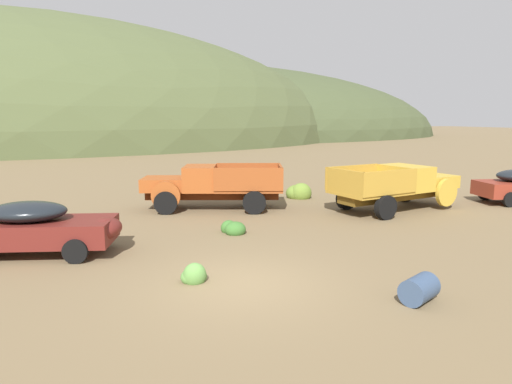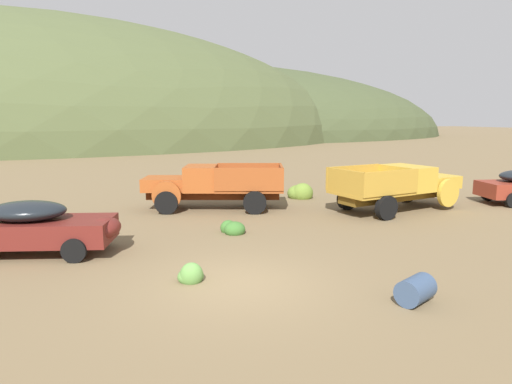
% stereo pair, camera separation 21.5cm
% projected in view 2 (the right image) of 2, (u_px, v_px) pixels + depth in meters
% --- Properties ---
extents(ground_plane, '(300.00, 300.00, 0.00)m').
position_uv_depth(ground_plane, '(239.00, 284.00, 10.78)').
color(ground_plane, brown).
extents(hill_distant, '(110.06, 74.90, 40.00)m').
position_uv_depth(hill_distant, '(26.00, 141.00, 75.16)').
color(hill_distant, '#4C5633').
rests_on(hill_distant, ground).
extents(hill_center, '(108.09, 58.92, 28.75)m').
position_uv_depth(hill_center, '(202.00, 137.00, 91.40)').
color(hill_center, '#424C2D').
rests_on(hill_center, ground).
extents(car_oxblood, '(4.75, 2.92, 1.57)m').
position_uv_depth(car_oxblood, '(42.00, 227.00, 13.05)').
color(car_oxblood, maroon).
rests_on(car_oxblood, ground).
extents(truck_oxide_orange, '(6.23, 3.82, 1.91)m').
position_uv_depth(truck_oxide_orange, '(206.00, 186.00, 19.38)').
color(truck_oxide_orange, '#51220D').
rests_on(truck_oxide_orange, ground).
extents(truck_faded_yellow, '(6.22, 3.25, 1.91)m').
position_uv_depth(truck_faded_yellow, '(403.00, 186.00, 19.38)').
color(truck_faded_yellow, brown).
rests_on(truck_faded_yellow, ground).
extents(oil_drum_tipped, '(1.00, 0.88, 0.59)m').
position_uv_depth(oil_drum_tipped, '(415.00, 290.00, 9.63)').
color(oil_drum_tipped, '#384C6B').
rests_on(oil_drum_tipped, ground).
extents(bush_between_trucks, '(1.20, 1.22, 0.97)m').
position_uv_depth(bush_between_trucks, '(301.00, 193.00, 22.20)').
color(bush_between_trucks, olive).
rests_on(bush_between_trucks, ground).
extents(bush_back_edge, '(0.77, 0.92, 0.55)m').
position_uv_depth(bush_back_edge, '(232.00, 229.00, 15.50)').
color(bush_back_edge, '#3D702D').
rests_on(bush_back_edge, ground).
extents(bush_near_barrel, '(0.65, 0.57, 0.61)m').
position_uv_depth(bush_near_barrel, '(191.00, 276.00, 10.94)').
color(bush_near_barrel, '#5B8E42').
rests_on(bush_near_barrel, ground).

